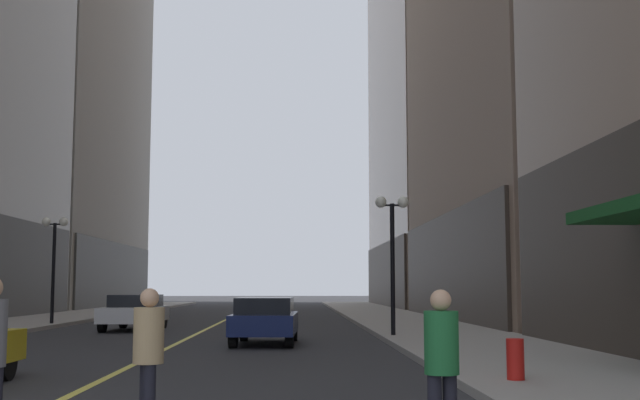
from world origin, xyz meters
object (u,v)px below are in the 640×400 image
at_px(pedestrian_in_green_parka, 442,359).
at_px(traffic_light_near_right, 536,29).
at_px(pedestrian_in_tan_trench, 148,350).
at_px(fire_hydrant_right, 515,364).
at_px(street_lamp_left_far, 54,246).
at_px(car_white, 135,311).
at_px(car_navy, 265,319).
at_px(street_lamp_right_mid, 392,234).

distance_m(pedestrian_in_green_parka, traffic_light_near_right, 3.26).
xyz_separation_m(pedestrian_in_tan_trench, fire_hydrant_right, (5.15, 3.82, -0.53)).
bearing_deg(pedestrian_in_green_parka, pedestrian_in_tan_trench, 159.52).
height_order(pedestrian_in_tan_trench, traffic_light_near_right, traffic_light_near_right).
distance_m(traffic_light_near_right, street_lamp_left_far, 28.96).
height_order(car_white, pedestrian_in_tan_trench, pedestrian_in_tan_trench).
bearing_deg(street_lamp_left_far, car_navy, -47.99).
distance_m(car_navy, pedestrian_in_tan_trench, 13.85).
bearing_deg(pedestrian_in_tan_trench, street_lamp_left_far, 108.93).
height_order(car_navy, fire_hydrant_right, car_navy).
height_order(pedestrian_in_tan_trench, fire_hydrant_right, pedestrian_in_tan_trench).
distance_m(car_navy, traffic_light_near_right, 17.04).
distance_m(pedestrian_in_tan_trench, fire_hydrant_right, 6.44).
relative_size(car_navy, pedestrian_in_green_parka, 2.54).
relative_size(car_navy, street_lamp_right_mid, 0.92).
bearing_deg(street_lamp_right_mid, pedestrian_in_green_parka, -95.41).
relative_size(car_white, pedestrian_in_tan_trench, 2.68).
bearing_deg(street_lamp_right_mid, street_lamp_left_far, 147.73).
bearing_deg(pedestrian_in_tan_trench, traffic_light_near_right, -36.90).
bearing_deg(car_navy, traffic_light_near_right, -80.35).
distance_m(car_white, traffic_light_near_right, 25.59).
bearing_deg(car_white, fire_hydrant_right, -61.59).
bearing_deg(car_white, car_navy, -55.79).
distance_m(pedestrian_in_tan_trench, traffic_light_near_right, 5.31).
bearing_deg(street_lamp_right_mid, fire_hydrant_right, -87.58).
bearing_deg(pedestrian_in_tan_trench, car_white, 101.52).
relative_size(pedestrian_in_green_parka, traffic_light_near_right, 0.28).
bearing_deg(traffic_light_near_right, street_lamp_left_far, 113.94).
bearing_deg(car_navy, pedestrian_in_tan_trench, -93.29).
height_order(car_navy, traffic_light_near_right, traffic_light_near_right).
height_order(car_white, fire_hydrant_right, car_white).
xyz_separation_m(traffic_light_near_right, street_lamp_right_mid, (1.05, 18.38, -0.49)).
bearing_deg(car_navy, fire_hydrant_right, -66.46).
relative_size(pedestrian_in_green_parka, fire_hydrant_right, 2.00).
relative_size(car_navy, fire_hydrant_right, 5.08).
height_order(traffic_light_near_right, fire_hydrant_right, traffic_light_near_right).
bearing_deg(fire_hydrant_right, street_lamp_right_mid, 92.42).
bearing_deg(car_white, pedestrian_in_tan_trench, -78.48).
xyz_separation_m(street_lamp_right_mid, fire_hydrant_right, (0.50, -11.85, -2.86)).
distance_m(car_navy, fire_hydrant_right, 10.92).
relative_size(pedestrian_in_green_parka, street_lamp_right_mid, 0.36).
xyz_separation_m(car_white, street_lamp_left_far, (-3.78, 2.33, 2.54)).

